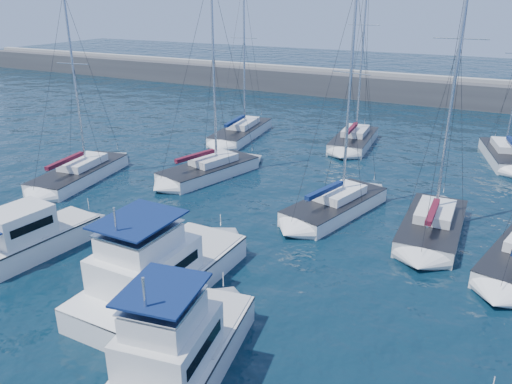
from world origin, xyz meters
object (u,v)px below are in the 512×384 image
at_px(motor_yacht_port_outer, 32,237).
at_px(sailboat_mid_c, 336,205).
at_px(sailboat_mid_a, 80,173).
at_px(sailboat_back_b, 354,140).
at_px(sailboat_back_c, 506,155).
at_px(sailboat_mid_d, 433,225).
at_px(sailboat_mid_b, 209,170).
at_px(sailboat_back_a, 241,132).
at_px(motor_yacht_stbd_inner, 178,352).
at_px(motor_yacht_port_inner, 157,273).

xyz_separation_m(motor_yacht_port_outer, sailboat_mid_c, (12.86, 12.63, -0.42)).
relative_size(sailboat_mid_a, sailboat_back_b, 0.79).
xyz_separation_m(sailboat_mid_a, sailboat_back_c, (28.60, 19.81, 0.01)).
distance_m(motor_yacht_port_outer, sailboat_mid_d, 22.57).
bearing_deg(sailboat_mid_d, sailboat_back_b, 119.76).
distance_m(sailboat_mid_c, sailboat_back_b, 16.01).
relative_size(sailboat_mid_c, sailboat_mid_d, 0.79).
relative_size(motor_yacht_port_outer, sailboat_back_b, 0.40).
distance_m(sailboat_mid_b, sailboat_mid_d, 17.20).
bearing_deg(sailboat_back_a, sailboat_mid_b, -79.64).
height_order(sailboat_mid_b, sailboat_mid_d, sailboat_mid_d).
distance_m(motor_yacht_stbd_inner, sailboat_back_b, 32.66).
bearing_deg(motor_yacht_stbd_inner, sailboat_mid_a, 134.38).
height_order(sailboat_mid_c, sailboat_back_c, sailboat_mid_c).
height_order(sailboat_mid_b, sailboat_mid_c, sailboat_mid_b).
xyz_separation_m(motor_yacht_stbd_inner, sailboat_back_b, (-3.24, 32.49, -0.58)).
height_order(sailboat_mid_d, sailboat_back_a, sailboat_mid_d).
distance_m(motor_yacht_port_inner, sailboat_back_b, 28.45).
distance_m(motor_yacht_port_outer, motor_yacht_port_inner, 8.53).
relative_size(motor_yacht_port_outer, motor_yacht_port_inner, 0.72).
bearing_deg(sailboat_mid_c, motor_yacht_port_outer, -120.27).
bearing_deg(sailboat_back_c, sailboat_mid_b, -158.72).
xyz_separation_m(sailboat_mid_b, sailboat_back_c, (20.31, 14.62, -0.01)).
height_order(motor_yacht_port_inner, motor_yacht_stbd_inner, same).
xyz_separation_m(sailboat_mid_b, sailboat_mid_c, (10.96, -2.27, -0.01)).
relative_size(motor_yacht_port_outer, motor_yacht_stbd_inner, 0.85).
relative_size(sailboat_mid_a, sailboat_back_a, 0.91).
bearing_deg(sailboat_mid_b, sailboat_back_b, 76.64).
height_order(sailboat_mid_a, sailboat_mid_b, sailboat_mid_b).
xyz_separation_m(motor_yacht_port_outer, sailboat_back_a, (-1.43, 26.10, -0.43)).
bearing_deg(sailboat_back_b, motor_yacht_stbd_inner, -88.78).
xyz_separation_m(motor_yacht_stbd_inner, sailboat_back_c, (9.61, 33.76, -0.62)).
xyz_separation_m(motor_yacht_port_outer, motor_yacht_port_inner, (8.53, -0.18, 0.19)).
bearing_deg(sailboat_back_b, sailboat_mid_b, -123.67).
distance_m(sailboat_mid_c, sailboat_back_c, 19.31).
height_order(sailboat_back_a, sailboat_back_b, sailboat_back_b).
relative_size(sailboat_mid_a, sailboat_back_c, 0.97).
relative_size(sailboat_mid_c, sailboat_back_a, 0.94).
bearing_deg(sailboat_mid_a, sailboat_mid_d, -2.34).
relative_size(motor_yacht_stbd_inner, sailboat_back_a, 0.53).
bearing_deg(sailboat_mid_a, sailboat_back_a, 64.90).
relative_size(sailboat_mid_c, sailboat_back_b, 0.82).
bearing_deg(sailboat_mid_c, sailboat_mid_b, -176.44).
height_order(motor_yacht_port_outer, sailboat_back_a, sailboat_back_a).
height_order(sailboat_mid_b, sailboat_back_b, sailboat_back_b).
relative_size(sailboat_mid_a, sailboat_mid_c, 0.97).
relative_size(motor_yacht_stbd_inner, sailboat_back_c, 0.57).
height_order(motor_yacht_stbd_inner, sailboat_mid_a, sailboat_mid_a).
distance_m(motor_yacht_stbd_inner, sailboat_back_a, 33.43).
xyz_separation_m(motor_yacht_port_inner, sailboat_back_c, (13.68, 29.70, -0.62)).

